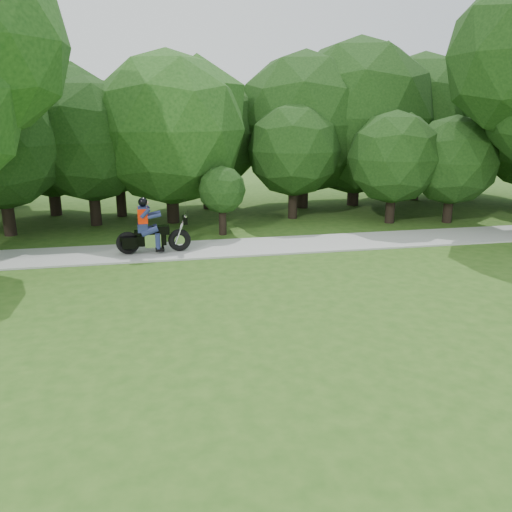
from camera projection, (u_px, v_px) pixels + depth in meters
name	position (u px, v px, depth m)	size (l,w,h in m)	color
ground	(383.00, 352.00, 9.63)	(100.00, 100.00, 0.00)	#2B5217
walkway	(282.00, 245.00, 17.15)	(60.00, 2.20, 0.06)	#A8A8A2
tree_line	(222.00, 128.00, 22.13)	(40.49, 12.35, 7.80)	black
touring_motorcycle	(149.00, 233.00, 15.93)	(2.38, 0.70, 1.81)	black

